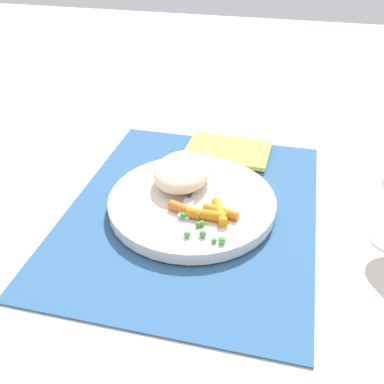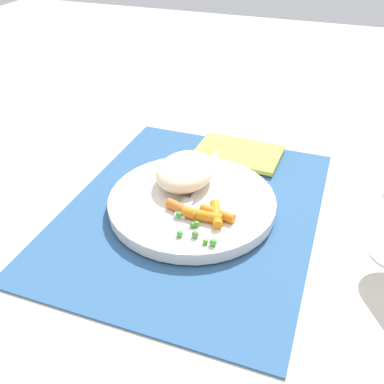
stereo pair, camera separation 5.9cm
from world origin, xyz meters
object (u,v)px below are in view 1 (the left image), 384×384
Objects in this scene: plate at (192,202)px; carrot_portion at (207,212)px; napkin at (228,151)px; rice_mound at (182,172)px; fork at (195,188)px.

carrot_portion reaches higher than plate.
rice_mound is at bearing -18.82° from napkin.
carrot_portion is 0.07m from fork.
rice_mound reaches higher than plate.
rice_mound is 0.75× the size of napkin.
carrot_portion is at bearing 28.69° from fork.
napkin is at bearing -178.11° from carrot_portion.
rice_mound is at bearing -146.31° from plate.
napkin is (-0.15, 0.02, -0.02)m from fork.
rice_mound is 0.03m from fork.
rice_mound is 0.09m from carrot_portion.
rice_mound is 0.15m from napkin.
plate is at bearing 33.69° from rice_mound.
fork is at bearing -177.40° from plate.
rice_mound reaches higher than napkin.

